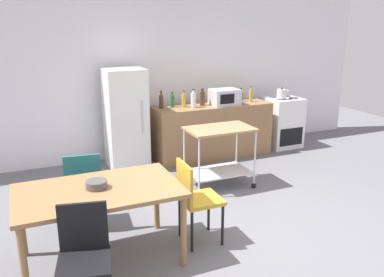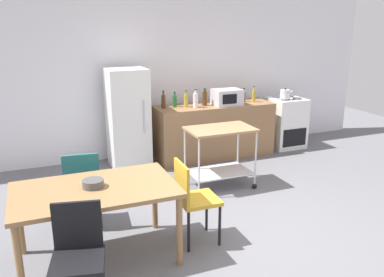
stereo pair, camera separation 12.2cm
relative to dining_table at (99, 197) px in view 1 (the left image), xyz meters
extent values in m
plane|color=slate|center=(1.47, -0.19, -0.67)|extent=(12.00, 12.00, 0.00)
cube|color=white|center=(1.47, 3.01, 0.78)|extent=(8.40, 0.12, 2.90)
cube|color=olive|center=(2.37, 2.41, -0.22)|extent=(2.00, 0.64, 0.90)
cube|color=olive|center=(0.00, 0.00, 0.06)|extent=(1.50, 0.90, 0.04)
cylinder|color=olive|center=(-0.69, -0.39, -0.32)|extent=(0.06, 0.06, 0.71)
cylinder|color=olive|center=(0.69, -0.39, -0.32)|extent=(0.06, 0.06, 0.71)
cylinder|color=olive|center=(-0.69, 0.39, -0.32)|extent=(0.06, 0.06, 0.71)
cylinder|color=olive|center=(0.69, 0.39, -0.32)|extent=(0.06, 0.06, 0.71)
cube|color=#1E666B|center=(-0.02, 0.80, -0.20)|extent=(0.44, 0.44, 0.04)
cube|color=#1E666B|center=(-0.05, 0.62, 0.02)|extent=(0.38, 0.08, 0.40)
cylinder|color=black|center=(0.16, 0.95, -0.45)|extent=(0.03, 0.03, 0.45)
cylinder|color=black|center=(-0.17, 0.99, -0.45)|extent=(0.03, 0.03, 0.45)
cylinder|color=black|center=(0.12, 0.61, -0.45)|extent=(0.03, 0.03, 0.45)
cylinder|color=black|center=(-0.21, 0.65, -0.45)|extent=(0.03, 0.03, 0.45)
cube|color=gold|center=(1.03, -0.04, -0.20)|extent=(0.41, 0.41, 0.04)
cube|color=gold|center=(0.85, -0.04, 0.02)|extent=(0.04, 0.38, 0.40)
cylinder|color=black|center=(1.19, -0.22, -0.45)|extent=(0.03, 0.03, 0.45)
cylinder|color=black|center=(1.20, 0.12, -0.45)|extent=(0.03, 0.03, 0.45)
cylinder|color=black|center=(0.85, -0.21, -0.45)|extent=(0.03, 0.03, 0.45)
cylinder|color=black|center=(0.86, 0.13, -0.45)|extent=(0.03, 0.03, 0.45)
cube|color=black|center=(-0.27, -0.73, -0.20)|extent=(0.47, 0.47, 0.04)
cube|color=black|center=(-0.23, -0.55, 0.02)|extent=(0.38, 0.11, 0.40)
cylinder|color=black|center=(-0.06, -0.60, -0.45)|extent=(0.03, 0.03, 0.45)
cube|color=white|center=(3.82, 2.43, -0.22)|extent=(0.60, 0.60, 0.90)
cube|color=black|center=(3.82, 2.13, -0.42)|extent=(0.48, 0.01, 0.32)
cylinder|color=#47474C|center=(3.69, 2.31, 0.24)|extent=(0.16, 0.16, 0.02)
cylinder|color=#47474C|center=(3.95, 2.31, 0.24)|extent=(0.16, 0.16, 0.02)
cylinder|color=#47474C|center=(3.69, 2.55, 0.24)|extent=(0.16, 0.16, 0.02)
cylinder|color=#47474C|center=(3.95, 2.55, 0.24)|extent=(0.16, 0.16, 0.02)
cube|color=white|center=(0.92, 2.51, 0.10)|extent=(0.60, 0.60, 1.55)
cylinder|color=silver|center=(1.10, 2.20, 0.18)|extent=(0.02, 0.02, 0.50)
cube|color=#A37A51|center=(1.87, 1.17, 0.16)|extent=(0.90, 0.56, 0.03)
cube|color=silver|center=(1.87, 1.17, -0.45)|extent=(0.83, 0.52, 0.02)
cylinder|color=silver|center=(1.45, 0.92, -0.22)|extent=(0.02, 0.02, 0.76)
sphere|color=black|center=(1.45, 0.92, -0.64)|extent=(0.07, 0.07, 0.07)
cylinder|color=silver|center=(2.29, 0.92, -0.22)|extent=(0.02, 0.02, 0.76)
sphere|color=black|center=(2.29, 0.92, -0.64)|extent=(0.07, 0.07, 0.07)
cylinder|color=silver|center=(1.45, 1.42, -0.22)|extent=(0.02, 0.02, 0.76)
sphere|color=black|center=(1.45, 1.42, -0.64)|extent=(0.07, 0.07, 0.07)
cylinder|color=silver|center=(2.29, 1.42, -0.22)|extent=(0.02, 0.02, 0.76)
sphere|color=black|center=(2.29, 1.42, -0.64)|extent=(0.07, 0.07, 0.07)
cylinder|color=#4C2D19|center=(1.50, 2.48, 0.33)|extent=(0.07, 0.07, 0.21)
cylinder|color=#4C2D19|center=(1.50, 2.48, 0.47)|extent=(0.03, 0.03, 0.06)
cylinder|color=black|center=(1.50, 2.48, 0.51)|extent=(0.03, 0.03, 0.01)
cylinder|color=#1E6628|center=(1.69, 2.49, 0.32)|extent=(0.06, 0.06, 0.18)
cylinder|color=#1E6628|center=(1.69, 2.49, 0.44)|extent=(0.03, 0.03, 0.05)
cylinder|color=black|center=(1.69, 2.49, 0.47)|extent=(0.03, 0.03, 0.01)
cylinder|color=gold|center=(1.86, 2.41, 0.33)|extent=(0.07, 0.07, 0.20)
cylinder|color=gold|center=(1.86, 2.41, 0.46)|extent=(0.03, 0.03, 0.06)
cylinder|color=black|center=(1.86, 2.41, 0.49)|extent=(0.03, 0.03, 0.01)
cylinder|color=silver|center=(1.99, 2.33, 0.34)|extent=(0.08, 0.08, 0.23)
cylinder|color=silver|center=(1.99, 2.33, 0.48)|extent=(0.04, 0.04, 0.05)
cylinder|color=black|center=(1.99, 2.33, 0.52)|extent=(0.04, 0.04, 0.01)
cylinder|color=#4C2D19|center=(2.19, 2.42, 0.34)|extent=(0.08, 0.08, 0.23)
cylinder|color=#4C2D19|center=(2.19, 2.42, 0.48)|extent=(0.04, 0.04, 0.04)
cylinder|color=black|center=(2.19, 2.42, 0.50)|extent=(0.04, 0.04, 0.01)
cube|color=silver|center=(2.55, 2.32, 0.36)|extent=(0.46, 0.34, 0.26)
cube|color=black|center=(2.51, 2.15, 0.36)|extent=(0.25, 0.01, 0.16)
cylinder|color=#4C2D19|center=(2.95, 2.48, 0.31)|extent=(0.06, 0.06, 0.16)
cylinder|color=#4C2D19|center=(2.95, 2.48, 0.42)|extent=(0.03, 0.03, 0.06)
cylinder|color=black|center=(2.95, 2.48, 0.46)|extent=(0.03, 0.03, 0.01)
cylinder|color=gold|center=(3.09, 2.39, 0.33)|extent=(0.06, 0.06, 0.20)
cylinder|color=gold|center=(3.09, 2.39, 0.46)|extent=(0.03, 0.03, 0.06)
cylinder|color=black|center=(3.09, 2.39, 0.49)|extent=(0.03, 0.03, 0.01)
cylinder|color=#4C4C4C|center=(-0.01, 0.02, 0.12)|extent=(0.20, 0.20, 0.07)
cylinder|color=silver|center=(3.70, 2.33, 0.33)|extent=(0.17, 0.17, 0.16)
sphere|color=black|center=(3.70, 2.33, 0.42)|extent=(0.03, 0.03, 0.03)
cylinder|color=silver|center=(3.81, 2.33, 0.35)|extent=(0.08, 0.02, 0.07)
camera|label=1|loc=(-0.58, -3.49, 1.57)|focal=37.66mm
camera|label=2|loc=(-0.47, -3.54, 1.57)|focal=37.66mm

